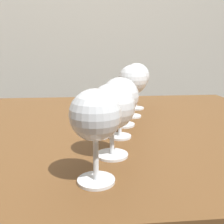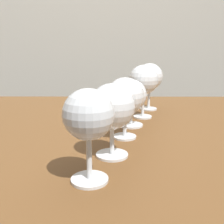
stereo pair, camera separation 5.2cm
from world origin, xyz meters
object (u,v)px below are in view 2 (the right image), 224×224
Objects in this scene: wine_glass_pinot at (112,108)px; wine_glass_rose at (149,77)px; wine_glass_empty at (143,81)px; wine_glass_cabernet at (125,97)px; wine_glass_merlot at (88,116)px; wine_glass_chardonnay at (131,96)px.

wine_glass_pinot is 0.44m from wine_glass_rose.
wine_glass_empty is at bearing 73.15° from wine_glass_pinot.
wine_glass_pinot is 0.91× the size of wine_glass_rose.
wine_glass_cabernet is 0.90× the size of wine_glass_rose.
wine_glass_merlot is 1.18× the size of wine_glass_chardonnay.
wine_glass_pinot is at bearing -106.85° from wine_glass_empty.
wine_glass_pinot is 1.14× the size of wine_glass_chardonnay.
wine_glass_merlot is at bearing -107.38° from wine_glass_empty.
wine_glass_rose is at bearing 73.33° from wine_glass_pinot.
wine_glass_cabernet is 0.11m from wine_glass_chardonnay.
wine_glass_pinot and wine_glass_cabernet have the same top height.
wine_glass_merlot is at bearing -107.13° from wine_glass_rose.
wine_glass_rose reaches higher than wine_glass_pinot.
wine_glass_pinot is 0.22m from wine_glass_chardonnay.
wine_glass_empty is 0.12m from wine_glass_rose.
wine_glass_merlot is 0.56m from wine_glass_rose.
wine_glass_rose is at bearing 72.60° from wine_glass_cabernet.
wine_glass_pinot is 0.12m from wine_glass_cabernet.
wine_glass_merlot reaches higher than wine_glass_chardonnay.
wine_glass_empty is 1.01× the size of wine_glass_rose.
wine_glass_empty is (0.06, 0.20, 0.02)m from wine_glass_cabernet.
wine_glass_pinot reaches higher than wine_glass_chardonnay.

